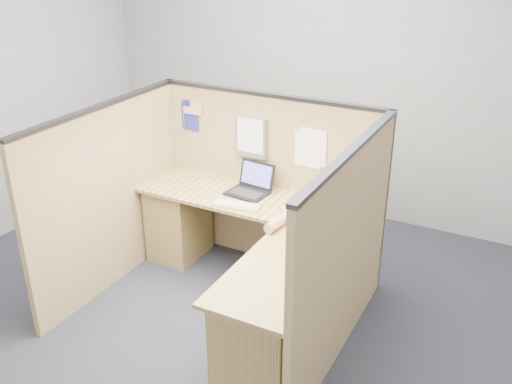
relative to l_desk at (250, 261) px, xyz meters
The scene contains 13 objects.
floor 0.52m from the l_desk, 122.80° to the right, with size 5.00×5.00×0.00m, color #20212E.
wall_back 2.22m from the l_desk, 95.35° to the left, with size 5.00×5.00×0.00m, color gray.
cubicle_partitions 0.44m from the l_desk, 142.47° to the left, with size 2.06×1.83×1.53m.
l_desk is the anchor object (origin of this frame).
laptop 0.69m from the l_desk, 117.21° to the left, with size 0.35×0.34×0.24m.
keyboard 0.46m from the l_desk, 138.39° to the left, with size 0.41×0.19×0.03m.
mouse 0.49m from the l_desk, 51.52° to the left, with size 0.12×0.07×0.05m, color silver.
hand_forearm 0.45m from the l_desk, 26.70° to the left, with size 0.12×0.41×0.09m.
blue_poster 1.44m from the l_desk, 144.58° to the left, with size 0.18×0.00×0.24m, color navy.
american_flag 1.48m from the l_desk, 144.63° to the left, with size 0.20×0.01×0.34m.
file_holder 1.05m from the l_desk, 116.80° to the left, with size 0.27×0.05×0.35m.
paper_left 1.04m from the l_desk, 72.99° to the left, with size 0.24×0.00×0.30m, color white.
paper_right 1.01m from the l_desk, 76.21° to the left, with size 0.23×0.00×0.29m, color white.
Camera 1 is at (1.99, -3.04, 2.72)m, focal length 40.00 mm.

